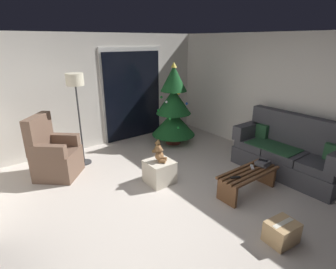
{
  "coord_description": "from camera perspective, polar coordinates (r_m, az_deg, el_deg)",
  "views": [
    {
      "loc": [
        -2.11,
        -2.63,
        2.35
      ],
      "look_at": [
        0.4,
        0.7,
        0.85
      ],
      "focal_mm": 28.21,
      "sensor_mm": 36.0,
      "label": 1
    }
  ],
  "objects": [
    {
      "name": "remote_black",
      "position": [
        4.16,
        14.33,
        -8.98
      ],
      "size": [
        0.16,
        0.11,
        0.02
      ],
      "primitive_type": "cube",
      "rotation": [
        0.0,
        0.0,
        4.21
      ],
      "color": "black",
      "rests_on": "coffee_table"
    },
    {
      "name": "cardboard_box_taped_mid_floor",
      "position": [
        3.71,
        23.34,
        -18.8
      ],
      "size": [
        0.4,
        0.33,
        0.27
      ],
      "color": "tan",
      "rests_on": "ground"
    },
    {
      "name": "wall_right",
      "position": [
        5.73,
        24.81,
        6.9
      ],
      "size": [
        0.12,
        6.0,
        2.5
      ],
      "primitive_type": "cube",
      "color": "silver",
      "rests_on": "ground"
    },
    {
      "name": "patio_door_frame",
      "position": [
        6.56,
        -7.59,
        8.64
      ],
      "size": [
        1.6,
        0.02,
        2.2
      ],
      "primitive_type": "cube",
      "color": "silver",
      "rests_on": "ground"
    },
    {
      "name": "coffee_table",
      "position": [
        4.47,
        16.88,
        -9.09
      ],
      "size": [
        1.1,
        0.4,
        0.38
      ],
      "color": "brown",
      "rests_on": "ground"
    },
    {
      "name": "teddy_bear_honey_by_tree",
      "position": [
        5.83,
        -2.27,
        -2.71
      ],
      "size": [
        0.21,
        0.22,
        0.29
      ],
      "color": "tan",
      "rests_on": "ground"
    },
    {
      "name": "ottoman",
      "position": [
        4.6,
        -1.84,
        -8.05
      ],
      "size": [
        0.44,
        0.44,
        0.4
      ],
      "primitive_type": "cube",
      "color": "beige",
      "rests_on": "ground"
    },
    {
      "name": "christmas_tree",
      "position": [
        6.13,
        1.2,
        5.57
      ],
      "size": [
        1.02,
        1.02,
        1.9
      ],
      "color": "#4C1E19",
      "rests_on": "ground"
    },
    {
      "name": "book_stack",
      "position": [
        4.68,
        19.78,
        -5.85
      ],
      "size": [
        0.25,
        0.22,
        0.08
      ],
      "color": "#4C4C51",
      "rests_on": "coffee_table"
    },
    {
      "name": "couch",
      "position": [
        5.31,
        24.69,
        -3.67
      ],
      "size": [
        0.79,
        1.94,
        1.08
      ],
      "color": "#3D3D42",
      "rests_on": "ground"
    },
    {
      "name": "floor_lamp",
      "position": [
        5.19,
        -19.3,
        9.34
      ],
      "size": [
        0.32,
        0.32,
        1.78
      ],
      "color": "#2D2D30",
      "rests_on": "ground"
    },
    {
      "name": "teddy_bear_chestnut",
      "position": [
        4.46,
        -1.75,
        -4.42
      ],
      "size": [
        0.21,
        0.22,
        0.29
      ],
      "color": "brown",
      "rests_on": "ottoman"
    },
    {
      "name": "ground_plane",
      "position": [
        4.11,
        1.47,
        -15.1
      ],
      "size": [
        7.0,
        7.0,
        0.0
      ],
      "primitive_type": "plane",
      "color": "#BCB2A8"
    },
    {
      "name": "remote_silver",
      "position": [
        4.55,
        17.72,
        -6.73
      ],
      "size": [
        0.14,
        0.14,
        0.02
      ],
      "primitive_type": "cube",
      "rotation": [
        0.0,
        0.0,
        2.35
      ],
      "color": "#ADADB2",
      "rests_on": "coffee_table"
    },
    {
      "name": "armchair",
      "position": [
        5.16,
        -23.39,
        -4.14
      ],
      "size": [
        0.97,
        0.97,
        1.13
      ],
      "color": "brown",
      "rests_on": "ground"
    },
    {
      "name": "wall_back",
      "position": [
        6.17,
        -16.58,
        8.7
      ],
      "size": [
        5.72,
        0.12,
        2.5
      ],
      "primitive_type": "cube",
      "color": "silver",
      "rests_on": "ground"
    },
    {
      "name": "patio_door_glass",
      "position": [
        6.56,
        -7.49,
        8.19
      ],
      "size": [
        1.5,
        0.02,
        2.1
      ],
      "primitive_type": "cube",
      "color": "black",
      "rests_on": "ground"
    },
    {
      "name": "cell_phone",
      "position": [
        4.68,
        19.89,
        -5.27
      ],
      "size": [
        0.12,
        0.16,
        0.01
      ],
      "primitive_type": "cube",
      "rotation": [
        0.0,
        0.0,
        0.36
      ],
      "color": "black",
      "rests_on": "book_stack"
    }
  ]
}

